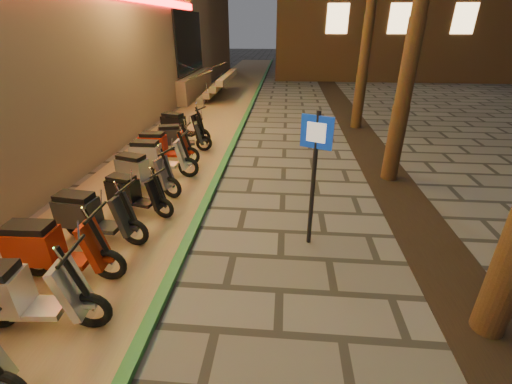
# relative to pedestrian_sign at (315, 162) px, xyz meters

# --- Properties ---
(parking_strip) EXTENTS (3.40, 60.00, 0.01)m
(parking_strip) POSITION_rel_pedestrian_sign_xyz_m (-3.94, 6.15, -1.59)
(parking_strip) COLOR #8C7251
(parking_strip) RESTS_ON ground
(green_curb) EXTENTS (0.18, 60.00, 0.10)m
(green_curb) POSITION_rel_pedestrian_sign_xyz_m (-2.24, 6.15, -1.54)
(green_curb) COLOR #266732
(green_curb) RESTS_ON ground
(planting_strip) EXTENTS (1.20, 40.00, 0.02)m
(planting_strip) POSITION_rel_pedestrian_sign_xyz_m (2.26, 1.15, -1.58)
(planting_strip) COLOR black
(planting_strip) RESTS_ON ground
(pedestrian_sign) EXTENTS (0.50, 0.25, 2.46)m
(pedestrian_sign) POSITION_rel_pedestrian_sign_xyz_m (0.00, 0.00, 0.00)
(pedestrian_sign) COLOR black
(pedestrian_sign) RESTS_ON ground
(scooter_5) EXTENTS (1.86, 0.67, 1.31)m
(scooter_5) POSITION_rel_pedestrian_sign_xyz_m (-3.85, -2.34, -1.03)
(scooter_5) COLOR black
(scooter_5) RESTS_ON ground
(scooter_6) EXTENTS (1.81, 0.63, 1.28)m
(scooter_6) POSITION_rel_pedestrian_sign_xyz_m (-4.04, -1.34, -1.04)
(scooter_6) COLOR black
(scooter_6) RESTS_ON ground
(scooter_7) EXTENTS (1.75, 0.67, 1.23)m
(scooter_7) POSITION_rel_pedestrian_sign_xyz_m (-3.98, -0.27, -1.06)
(scooter_7) COLOR black
(scooter_7) RESTS_ON ground
(scooter_8) EXTENTS (1.52, 0.73, 1.07)m
(scooter_8) POSITION_rel_pedestrian_sign_xyz_m (-3.67, 0.82, -1.13)
(scooter_8) COLOR black
(scooter_8) RESTS_ON ground
(scooter_9) EXTENTS (1.68, 0.89, 1.20)m
(scooter_9) POSITION_rel_pedestrian_sign_xyz_m (-3.86, 1.81, -1.07)
(scooter_9) COLOR black
(scooter_9) RESTS_ON ground
(scooter_10) EXTENTS (1.77, 0.62, 1.25)m
(scooter_10) POSITION_rel_pedestrian_sign_xyz_m (-3.85, 2.80, -1.05)
(scooter_10) COLOR black
(scooter_10) RESTS_ON ground
(scooter_11) EXTENTS (1.70, 0.60, 1.20)m
(scooter_11) POSITION_rel_pedestrian_sign_xyz_m (-4.00, 3.69, -1.07)
(scooter_11) COLOR black
(scooter_11) RESTS_ON ground
(scooter_12) EXTENTS (1.63, 0.82, 1.15)m
(scooter_12) POSITION_rel_pedestrian_sign_xyz_m (-3.82, 4.69, -1.09)
(scooter_12) COLOR black
(scooter_12) RESTS_ON ground
(scooter_13) EXTENTS (1.79, 0.92, 1.27)m
(scooter_13) POSITION_rel_pedestrian_sign_xyz_m (-4.06, 5.76, -1.04)
(scooter_13) COLOR black
(scooter_13) RESTS_ON ground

